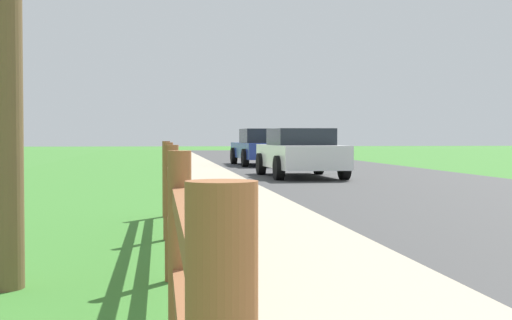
# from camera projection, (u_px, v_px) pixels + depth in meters

# --- Properties ---
(ground_plane) EXTENTS (120.00, 120.00, 0.00)m
(ground_plane) POSITION_uv_depth(u_px,v_px,m) (227.00, 169.00, 25.55)
(ground_plane) COLOR #3B7A2D
(road_asphalt) EXTENTS (7.00, 66.00, 0.01)m
(road_asphalt) POSITION_uv_depth(u_px,v_px,m) (315.00, 166.00, 27.98)
(road_asphalt) COLOR #3C3C3C
(road_asphalt) RESTS_ON ground
(curb_concrete) EXTENTS (6.00, 66.00, 0.01)m
(curb_concrete) POSITION_uv_depth(u_px,v_px,m) (141.00, 167.00, 27.14)
(curb_concrete) COLOR #B0A48A
(curb_concrete) RESTS_ON ground
(grass_verge) EXTENTS (5.00, 66.00, 0.00)m
(grass_verge) POSITION_uv_depth(u_px,v_px,m) (99.00, 168.00, 26.95)
(grass_verge) COLOR #3B7A2D
(grass_verge) RESTS_ON ground
(rail_fence) EXTENTS (0.11, 9.52, 1.08)m
(rail_fence) POSITION_uv_depth(u_px,v_px,m) (172.00, 203.00, 5.78)
(rail_fence) COLOR brown
(rail_fence) RESTS_ON ground
(parked_suv_white) EXTENTS (2.09, 4.57, 1.36)m
(parked_suv_white) POSITION_uv_depth(u_px,v_px,m) (300.00, 152.00, 20.77)
(parked_suv_white) COLOR white
(parked_suv_white) RESTS_ON ground
(parked_car_blue) EXTENTS (2.19, 4.97, 1.44)m
(parked_car_blue) POSITION_uv_depth(u_px,v_px,m) (262.00, 147.00, 29.16)
(parked_car_blue) COLOR navy
(parked_car_blue) RESTS_ON ground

